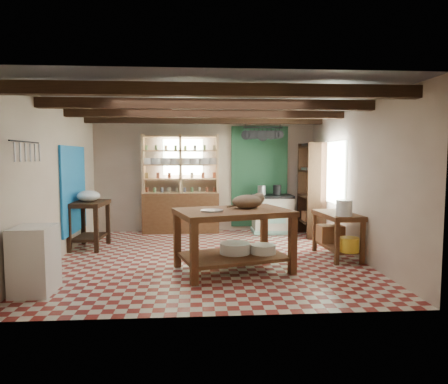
{
  "coord_description": "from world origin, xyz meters",
  "views": [
    {
      "loc": [
        -0.19,
        -6.63,
        1.7
      ],
      "look_at": [
        0.28,
        0.3,
        1.09
      ],
      "focal_mm": 32.0,
      "sensor_mm": 36.0,
      "label": 1
    }
  ],
  "objects": [
    {
      "name": "wall_back",
      "position": [
        0.0,
        2.5,
        1.3
      ],
      "size": [
        5.0,
        0.04,
        2.6
      ],
      "primitive_type": "cube",
      "color": "#C2AF9C",
      "rests_on": "floor"
    },
    {
      "name": "tall_rack",
      "position": [
        2.28,
        1.8,
        1.0
      ],
      "size": [
        0.4,
        0.86,
        2.0
      ],
      "primitive_type": "cube",
      "color": "#311D11",
      "rests_on": "floor"
    },
    {
      "name": "utensil_rail",
      "position": [
        -2.44,
        -1.2,
        1.78
      ],
      "size": [
        0.06,
        0.9,
        0.28
      ],
      "primitive_type": "cube",
      "color": "black",
      "rests_on": "wall_left"
    },
    {
      "name": "white_cabinet",
      "position": [
        -2.22,
        -1.6,
        0.42
      ],
      "size": [
        0.47,
        0.56,
        0.84
      ],
      "primitive_type": "cube",
      "rotation": [
        0.0,
        0.0,
        -0.0
      ],
      "color": "white",
      "rests_on": "floor"
    },
    {
      "name": "window_back",
      "position": [
        -0.5,
        2.48,
        1.7
      ],
      "size": [
        0.9,
        0.02,
        0.8
      ],
      "primitive_type": "cube",
      "color": "silver",
      "rests_on": "wall_back"
    },
    {
      "name": "blue_wall_patch",
      "position": [
        -2.47,
        0.9,
        1.1
      ],
      "size": [
        0.04,
        1.4,
        1.6
      ],
      "primitive_type": "cube",
      "color": "#186AB4",
      "rests_on": "wall_left"
    },
    {
      "name": "wall_right",
      "position": [
        2.5,
        0.0,
        1.3
      ],
      "size": [
        0.04,
        5.0,
        2.6
      ],
      "primitive_type": "cube",
      "color": "#C2AF9C",
      "rests_on": "floor"
    },
    {
      "name": "window_right",
      "position": [
        2.48,
        1.0,
        1.4
      ],
      "size": [
        0.02,
        1.3,
        1.2
      ],
      "primitive_type": "cube",
      "color": "silver",
      "rests_on": "wall_right"
    },
    {
      "name": "enamel_bowl",
      "position": [
        -2.2,
        0.88,
        0.98
      ],
      "size": [
        0.44,
        0.44,
        0.21
      ],
      "primitive_type": "ellipsoid",
      "rotation": [
        0.0,
        0.0,
        -0.06
      ],
      "color": "white",
      "rests_on": "prep_table"
    },
    {
      "name": "white_bucket",
      "position": [
        2.16,
        -0.46,
        0.89
      ],
      "size": [
        0.27,
        0.27,
        0.25
      ],
      "primitive_type": "cylinder",
      "rotation": [
        0.0,
        0.0,
        0.07
      ],
      "color": "white",
      "rests_on": "right_counter"
    },
    {
      "name": "work_table",
      "position": [
        0.34,
        -0.78,
        0.46
      ],
      "size": [
        1.86,
        1.5,
        0.92
      ],
      "primitive_type": "cube",
      "rotation": [
        0.0,
        0.0,
        0.29
      ],
      "color": "brown",
      "rests_on": "floor"
    },
    {
      "name": "kettle_right",
      "position": [
        1.6,
        2.15,
        0.97
      ],
      "size": [
        0.18,
        0.18,
        0.22
      ],
      "primitive_type": "cylinder",
      "rotation": [
        0.0,
        0.0,
        0.0
      ],
      "color": "black",
      "rests_on": "stove"
    },
    {
      "name": "wall_front",
      "position": [
        0.0,
        -2.5,
        1.3
      ],
      "size": [
        5.0,
        0.04,
        2.6
      ],
      "primitive_type": "cube",
      "color": "#C2AF9C",
      "rests_on": "floor"
    },
    {
      "name": "ceiling",
      "position": [
        0.0,
        0.0,
        2.6
      ],
      "size": [
        5.0,
        5.0,
        0.02
      ],
      "primitive_type": "cube",
      "color": "#48484D",
      "rests_on": "wall_back"
    },
    {
      "name": "wicker_basket",
      "position": [
        2.16,
        0.19,
        0.35
      ],
      "size": [
        0.45,
        0.37,
        0.3
      ],
      "primitive_type": "cube",
      "rotation": [
        0.0,
        0.0,
        0.07
      ],
      "color": "#97603D",
      "rests_on": "right_counter"
    },
    {
      "name": "wall_left",
      "position": [
        -2.5,
        0.0,
        1.3
      ],
      "size": [
        0.04,
        5.0,
        2.6
      ],
      "primitive_type": "cube",
      "color": "#C2AF9C",
      "rests_on": "floor"
    },
    {
      "name": "stove",
      "position": [
        1.5,
        2.15,
        0.43
      ],
      "size": [
        0.88,
        0.59,
        0.85
      ],
      "primitive_type": "cube",
      "rotation": [
        0.0,
        0.0,
        0.0
      ],
      "color": "beige",
      "rests_on": "floor"
    },
    {
      "name": "basin_small",
      "position": [
        0.8,
        -0.75,
        0.31
      ],
      "size": [
        0.47,
        0.47,
        0.13
      ],
      "primitive_type": "cylinder",
      "rotation": [
        0.0,
        0.0,
        0.29
      ],
      "color": "white",
      "rests_on": "work_table"
    },
    {
      "name": "shelving_unit",
      "position": [
        -0.55,
        2.31,
        1.1
      ],
      "size": [
        1.7,
        0.34,
        2.2
      ],
      "primitive_type": "cube",
      "color": "tan",
      "rests_on": "floor"
    },
    {
      "name": "kettle_left",
      "position": [
        1.25,
        2.15,
        0.96
      ],
      "size": [
        0.18,
        0.18,
        0.21
      ],
      "primitive_type": "cylinder",
      "rotation": [
        0.0,
        0.0,
        0.0
      ],
      "color": "#95959C",
      "rests_on": "stove"
    },
    {
      "name": "steel_tray",
      "position": [
        0.02,
        -0.93,
        0.93
      ],
      "size": [
        0.4,
        0.4,
        0.02
      ],
      "primitive_type": "cylinder",
      "rotation": [
        0.0,
        0.0,
        0.29
      ],
      "color": "#95959C",
      "rests_on": "work_table"
    },
    {
      "name": "basin_large",
      "position": [
        0.38,
        -0.72,
        0.32
      ],
      "size": [
        0.57,
        0.57,
        0.16
      ],
      "primitive_type": "cylinder",
      "rotation": [
        0.0,
        0.0,
        0.29
      ],
      "color": "white",
      "rests_on": "work_table"
    },
    {
      "name": "prep_table",
      "position": [
        -2.2,
        0.88,
        0.44
      ],
      "size": [
        0.64,
        0.9,
        0.88
      ],
      "primitive_type": "cube",
      "rotation": [
        0.0,
        0.0,
        -0.06
      ],
      "color": "#311D11",
      "rests_on": "floor"
    },
    {
      "name": "cat",
      "position": [
        0.57,
        -0.66,
        1.02
      ],
      "size": [
        0.57,
        0.52,
        0.21
      ],
      "primitive_type": "ellipsoid",
      "rotation": [
        0.0,
        0.0,
        0.46
      ],
      "color": "#83664C",
      "rests_on": "work_table"
    },
    {
      "name": "ceiling_beams",
      "position": [
        0.0,
        0.0,
        2.48
      ],
      "size": [
        5.0,
        3.8,
        0.15
      ],
      "primitive_type": "cube",
      "color": "#311D11",
      "rests_on": "ceiling"
    },
    {
      "name": "green_wall_patch",
      "position": [
        1.25,
        2.47,
        1.25
      ],
      "size": [
        1.3,
        0.04,
        2.3
      ],
      "primitive_type": "cube",
      "color": "#1F4E31",
      "rests_on": "wall_back"
    },
    {
      "name": "right_counter",
      "position": [
        2.18,
        -0.11,
        0.38
      ],
      "size": [
        0.61,
        1.1,
        0.76
      ],
      "primitive_type": "cube",
      "rotation": [
        0.0,
        0.0,
        0.07
      ],
      "color": "brown",
      "rests_on": "floor"
    },
    {
      "name": "pot_rack",
      "position": [
        1.25,
        2.05,
        2.18
      ],
      "size": [
        0.86,
        0.12,
        0.36
      ],
      "primitive_type": "cube",
      "color": "black",
      "rests_on": "ceiling"
    },
    {
      "name": "floor",
      "position": [
        0.0,
        0.0,
        -0.01
      ],
      "size": [
        5.0,
        5.0,
        0.02
      ],
      "primitive_type": "cube",
      "color": "maroon",
      "rests_on": "ground"
    },
    {
      "name": "yellow_tub",
      "position": [
        2.21,
        -0.56,
        0.32
      ],
      "size": [
        0.33,
        0.33,
        0.23
      ],
      "primitive_type": "cylinder",
      "rotation": [
        0.0,
        0.0,
        0.07
      ],
      "color": "gold",
      "rests_on": "right_counter"
    }
  ]
}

